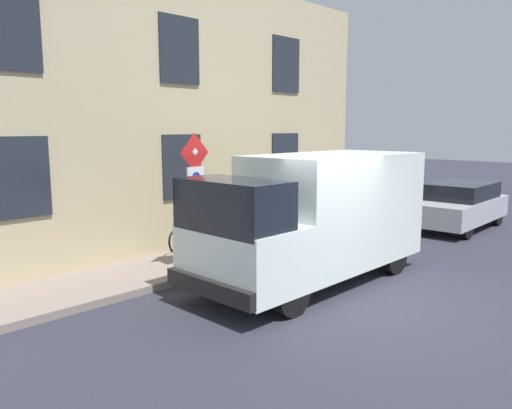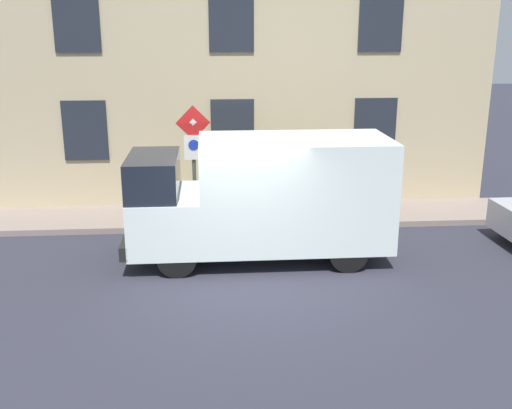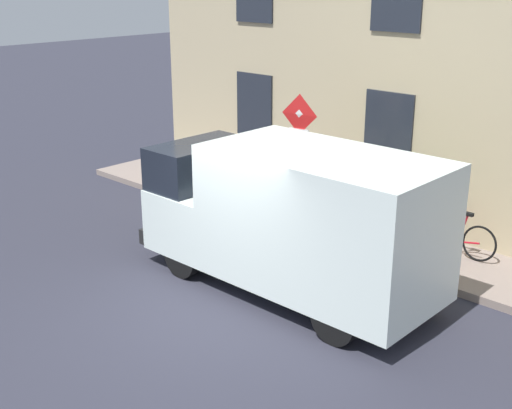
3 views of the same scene
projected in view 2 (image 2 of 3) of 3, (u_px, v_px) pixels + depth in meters
name	position (u px, v px, depth m)	size (l,w,h in m)	color
ground_plane	(244.00, 288.00, 11.07)	(80.00, 80.00, 0.00)	#2E2E3A
sidewalk_slab	(235.00, 216.00, 15.03)	(1.88, 15.43, 0.14)	gray
building_facade	(231.00, 80.00, 15.34)	(0.75, 13.43, 6.62)	#C4B18A
sign_post_stacked	(194.00, 149.00, 13.73)	(0.18, 0.56, 2.67)	#474C47
delivery_van	(265.00, 195.00, 12.18)	(2.02, 5.34, 2.50)	white
bicycle_red	(306.00, 194.00, 15.41)	(0.46, 1.71, 0.89)	black
bicycle_black	(271.00, 194.00, 15.34)	(0.46, 1.71, 0.89)	black
bicycle_green	(236.00, 195.00, 15.28)	(0.46, 1.72, 0.89)	black
pedestrian	(284.00, 177.00, 14.80)	(0.43, 0.48, 1.72)	#262B47
litter_bin	(245.00, 203.00, 14.33)	(0.44, 0.44, 0.90)	#2D5133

